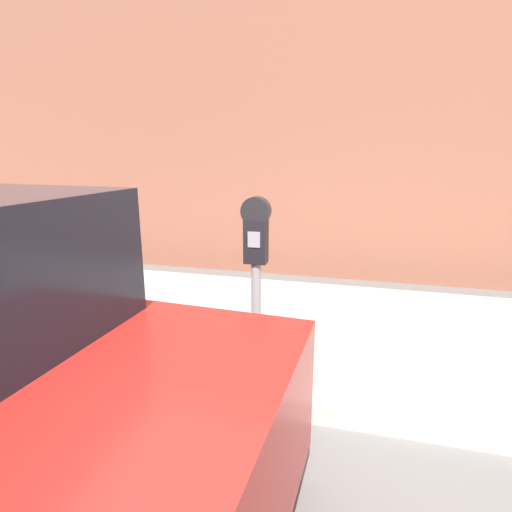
{
  "coord_description": "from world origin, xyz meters",
  "views": [
    {
      "loc": [
        0.81,
        -1.71,
        1.91
      ],
      "look_at": [
        0.09,
        1.12,
        1.15
      ],
      "focal_mm": 28.0,
      "sensor_mm": 36.0,
      "label": 1
    }
  ],
  "objects": [
    {
      "name": "ground_plane",
      "position": [
        0.0,
        0.0,
        0.0
      ],
      "size": [
        60.0,
        60.0,
        0.0
      ],
      "primitive_type": "plane",
      "color": "slate"
    },
    {
      "name": "building_facade",
      "position": [
        0.0,
        4.52,
        3.35
      ],
      "size": [
        24.0,
        0.3,
        6.69
      ],
      "color": "#935642",
      "rests_on": "ground_plane"
    },
    {
      "name": "parking_meter",
      "position": [
        0.09,
        1.12,
        1.11
      ],
      "size": [
        0.21,
        0.13,
        1.45
      ],
      "color": "gray",
      "rests_on": "sidewalk"
    },
    {
      "name": "sidewalk",
      "position": [
        0.0,
        2.2,
        0.07
      ],
      "size": [
        24.0,
        2.8,
        0.15
      ],
      "color": "#BCB7AD",
      "rests_on": "ground_plane"
    }
  ]
}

